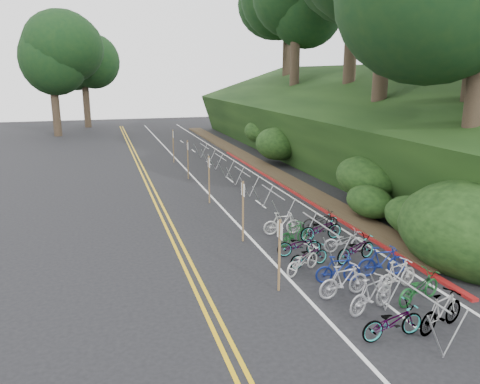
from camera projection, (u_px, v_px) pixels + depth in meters
The scene contains 10 objects.
ground at pixel (272, 298), 14.19m from camera, with size 120.00×120.00×0.00m, color black.
road_markings at pixel (214, 207), 23.73m from camera, with size 7.47×80.00×0.01m.
red_curb at pixel (292, 191), 26.90m from camera, with size 0.25×28.00×0.10m, color maroon.
embankment at pixel (346, 129), 34.83m from camera, with size 14.30×48.14×9.11m.
bike_rack_front at pixel (414, 302), 12.09m from camera, with size 1.18×2.60×1.24m.
bike_racks_rest at pixel (242, 176), 26.88m from camera, with size 1.14×23.00×1.17m.
signpost_near at pixel (279, 250), 14.36m from camera, with size 0.08×0.40×2.33m.
signposts_rest at pixel (197, 166), 26.99m from camera, with size 0.08×18.40×2.50m.
bike_front at pixel (302, 260), 15.90m from camera, with size 1.67×0.58×0.88m, color beige.
bike_valet at pixel (349, 259), 15.91m from camera, with size 3.00×10.10×1.09m.
Camera 1 is at (-4.66, -12.12, 6.63)m, focal length 35.00 mm.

